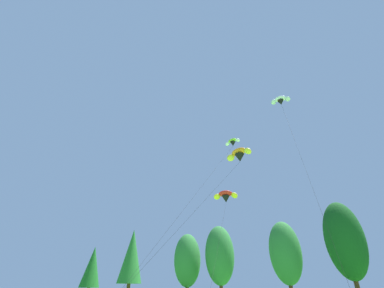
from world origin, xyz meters
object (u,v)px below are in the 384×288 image
(parafoil_kite_mid_red_yellow, at_px, (226,196))
(parafoil_kite_high_lime_white, at_px, (233,142))
(parafoil_kite_far_white, at_px, (281,101))
(parafoil_kite_low_orange, at_px, (239,155))

(parafoil_kite_mid_red_yellow, bearing_deg, parafoil_kite_high_lime_white, -62.86)
(parafoil_kite_mid_red_yellow, xyz_separation_m, parafoil_kite_far_white, (9.60, -9.01, 9.09))
(parafoil_kite_far_white, distance_m, parafoil_kite_low_orange, 10.30)
(parafoil_kite_high_lime_white, xyz_separation_m, parafoil_kite_far_white, (7.25, -4.42, 2.60))
(parafoil_kite_far_white, bearing_deg, parafoil_kite_high_lime_white, 148.62)
(parafoil_kite_high_lime_white, height_order, parafoil_kite_low_orange, parafoil_kite_high_lime_white)
(parafoil_kite_high_lime_white, relative_size, parafoil_kite_low_orange, 1.36)
(parafoil_kite_mid_red_yellow, xyz_separation_m, parafoil_kite_low_orange, (3.89, -11.52, 0.90))
(parafoil_kite_high_lime_white, distance_m, parafoil_kite_far_white, 8.88)
(parafoil_kite_mid_red_yellow, bearing_deg, parafoil_kite_far_white, -43.18)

